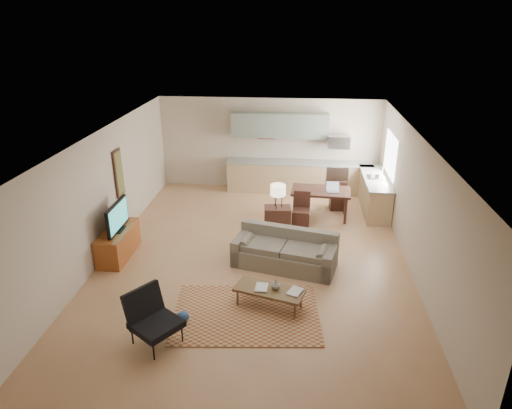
# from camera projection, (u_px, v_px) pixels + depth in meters

# --- Properties ---
(room) EXTENTS (9.00, 9.00, 9.00)m
(room) POSITION_uv_depth(u_px,v_px,m) (255.00, 201.00, 9.38)
(room) COLOR #AC7C54
(room) RESTS_ON ground
(kitchen_counter_back) EXTENTS (4.26, 0.64, 0.92)m
(kitchen_counter_back) POSITION_uv_depth(u_px,v_px,m) (299.00, 177.00, 13.48)
(kitchen_counter_back) COLOR tan
(kitchen_counter_back) RESTS_ON ground
(kitchen_counter_right) EXTENTS (0.64, 2.26, 0.92)m
(kitchen_counter_right) POSITION_uv_depth(u_px,v_px,m) (374.00, 194.00, 12.22)
(kitchen_counter_right) COLOR tan
(kitchen_counter_right) RESTS_ON ground
(kitchen_range) EXTENTS (0.62, 0.62, 0.90)m
(kitchen_range) POSITION_uv_depth(u_px,v_px,m) (336.00, 178.00, 13.39)
(kitchen_range) COLOR #A5A8AD
(kitchen_range) RESTS_ON ground
(kitchen_microwave) EXTENTS (0.62, 0.40, 0.35)m
(kitchen_microwave) POSITION_uv_depth(u_px,v_px,m) (339.00, 142.00, 12.98)
(kitchen_microwave) COLOR #A5A8AD
(kitchen_microwave) RESTS_ON room
(upper_cabinets) EXTENTS (2.80, 0.34, 0.70)m
(upper_cabinets) POSITION_uv_depth(u_px,v_px,m) (280.00, 125.00, 13.10)
(upper_cabinets) COLOR gray
(upper_cabinets) RESTS_ON room
(window_right) EXTENTS (0.02, 1.40, 1.05)m
(window_right) POSITION_uv_depth(u_px,v_px,m) (390.00, 155.00, 11.77)
(window_right) COLOR white
(window_right) RESTS_ON room
(wall_art_left) EXTENTS (0.06, 0.42, 1.10)m
(wall_art_left) POSITION_uv_depth(u_px,v_px,m) (119.00, 173.00, 10.41)
(wall_art_left) COLOR olive
(wall_art_left) RESTS_ON room
(triptych) EXTENTS (1.70, 0.04, 0.50)m
(triptych) POSITION_uv_depth(u_px,v_px,m) (266.00, 131.00, 13.34)
(triptych) COLOR beige
(triptych) RESTS_ON room
(rug) EXTENTS (2.70, 1.99, 0.02)m
(rug) POSITION_uv_depth(u_px,v_px,m) (246.00, 314.00, 8.07)
(rug) COLOR brown
(rug) RESTS_ON floor
(sofa) EXTENTS (2.37, 1.45, 0.77)m
(sofa) POSITION_uv_depth(u_px,v_px,m) (285.00, 250.00, 9.46)
(sofa) COLOR #686052
(sofa) RESTS_ON floor
(coffee_table) EXTENTS (1.34, 0.83, 0.38)m
(coffee_table) POSITION_uv_depth(u_px,v_px,m) (269.00, 298.00, 8.21)
(coffee_table) COLOR brown
(coffee_table) RESTS_ON floor
(book_a) EXTENTS (0.25, 0.32, 0.03)m
(book_a) POSITION_uv_depth(u_px,v_px,m) (255.00, 287.00, 8.17)
(book_a) COLOR maroon
(book_a) RESTS_ON coffee_table
(book_b) EXTENTS (0.45, 0.47, 0.02)m
(book_b) POSITION_uv_depth(u_px,v_px,m) (289.00, 290.00, 8.09)
(book_b) COLOR navy
(book_b) RESTS_ON coffee_table
(vase) EXTENTS (0.19, 0.19, 0.17)m
(vase) POSITION_uv_depth(u_px,v_px,m) (275.00, 285.00, 8.11)
(vase) COLOR black
(vase) RESTS_ON coffee_table
(armchair) EXTENTS (1.09, 1.09, 0.90)m
(armchair) POSITION_uv_depth(u_px,v_px,m) (156.00, 320.00, 7.19)
(armchair) COLOR black
(armchair) RESTS_ON floor
(tv_credenza) EXTENTS (0.52, 1.36, 0.63)m
(tv_credenza) POSITION_uv_depth(u_px,v_px,m) (118.00, 243.00, 9.90)
(tv_credenza) COLOR brown
(tv_credenza) RESTS_ON floor
(tv) EXTENTS (0.10, 1.05, 0.63)m
(tv) POSITION_uv_depth(u_px,v_px,m) (117.00, 217.00, 9.65)
(tv) COLOR black
(tv) RESTS_ON tv_credenza
(console_table) EXTENTS (0.65, 0.46, 0.72)m
(console_table) POSITION_uv_depth(u_px,v_px,m) (277.00, 221.00, 10.82)
(console_table) COLOR #331B15
(console_table) RESTS_ON floor
(table_lamp) EXTENTS (0.37, 0.37, 0.58)m
(table_lamp) POSITION_uv_depth(u_px,v_px,m) (278.00, 196.00, 10.57)
(table_lamp) COLOR beige
(table_lamp) RESTS_ON console_table
(dining_table) EXTENTS (1.55, 0.96, 0.76)m
(dining_table) POSITION_uv_depth(u_px,v_px,m) (320.00, 204.00, 11.79)
(dining_table) COLOR #331B15
(dining_table) RESTS_ON floor
(dining_chair_near) EXTENTS (0.44, 0.46, 0.88)m
(dining_chair_near) POSITION_uv_depth(u_px,v_px,m) (301.00, 210.00, 11.24)
(dining_chair_near) COLOR #331B15
(dining_chair_near) RESTS_ON floor
(dining_chair_far) EXTENTS (0.43, 0.44, 0.84)m
(dining_chair_far) POSITION_uv_depth(u_px,v_px,m) (338.00, 194.00, 12.29)
(dining_chair_far) COLOR #331B15
(dining_chair_far) RESTS_ON floor
(laptop) EXTENTS (0.33, 0.25, 0.24)m
(laptop) POSITION_uv_depth(u_px,v_px,m) (333.00, 187.00, 11.48)
(laptop) COLOR #A5A8AD
(laptop) RESTS_ON dining_table
(soap_bottle) EXTENTS (0.13, 0.13, 0.19)m
(soap_bottle) POSITION_uv_depth(u_px,v_px,m) (373.00, 175.00, 11.95)
(soap_bottle) COLOR beige
(soap_bottle) RESTS_ON kitchen_counter_right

